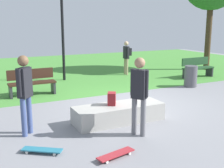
# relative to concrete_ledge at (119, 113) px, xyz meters

# --- Properties ---
(ground_plane) EXTENTS (28.00, 28.00, 0.00)m
(ground_plane) POSITION_rel_concrete_ledge_xyz_m (1.10, 1.39, -0.22)
(ground_plane) COLOR gray
(grass_lawn) EXTENTS (26.60, 12.74, 0.01)m
(grass_lawn) POSITION_rel_concrete_ledge_xyz_m (1.10, 9.02, -0.22)
(grass_lawn) COLOR #478C38
(grass_lawn) RESTS_ON ground_plane
(concrete_ledge) EXTENTS (2.33, 0.81, 0.45)m
(concrete_ledge) POSITION_rel_concrete_ledge_xyz_m (0.00, 0.00, 0.00)
(concrete_ledge) COLOR #A8A59E
(concrete_ledge) RESTS_ON ground_plane
(backpack_on_ledge) EXTENTS (0.31, 0.34, 0.32)m
(backpack_on_ledge) POSITION_rel_concrete_ledge_xyz_m (-0.15, 0.10, 0.38)
(backpack_on_ledge) COLOR maroon
(backpack_on_ledge) RESTS_ON concrete_ledge
(skater_performing_trick) EXTENTS (0.34, 0.38, 1.77)m
(skater_performing_trick) POSITION_rel_concrete_ledge_xyz_m (-0.01, -0.99, 0.82)
(skater_performing_trick) COLOR slate
(skater_performing_trick) RESTS_ON ground_plane
(skater_watching) EXTENTS (0.37, 0.37, 1.82)m
(skater_watching) POSITION_rel_concrete_ledge_xyz_m (-2.27, 0.16, 0.85)
(skater_watching) COLOR #3F5184
(skater_watching) RESTS_ON ground_plane
(skateboard_by_ledge) EXTENTS (0.82, 0.38, 0.08)m
(skateboard_by_ledge) POSITION_rel_concrete_ledge_xyz_m (-0.98, -1.75, -0.16)
(skateboard_by_ledge) COLOR #A5262D
(skateboard_by_ledge) RESTS_ON ground_plane
(skateboard_spare) EXTENTS (0.77, 0.62, 0.08)m
(skateboard_spare) POSITION_rel_concrete_ledge_xyz_m (-2.19, -0.94, -0.16)
(skateboard_spare) COLOR teal
(skateboard_spare) RESTS_ON ground_plane
(park_bench_near_lamppost) EXTENTS (1.61, 0.50, 0.91)m
(park_bench_near_lamppost) POSITION_rel_concrete_ledge_xyz_m (-1.45, 3.79, 0.26)
(park_bench_near_lamppost) COLOR #331E14
(park_bench_near_lamppost) RESTS_ON ground_plane
(park_bench_center_lawn) EXTENTS (1.62, 0.53, 0.91)m
(park_bench_center_lawn) POSITION_rel_concrete_ledge_xyz_m (6.09, 3.78, 0.26)
(park_bench_center_lawn) COLOR #1E4223
(park_bench_center_lawn) RESTS_ON ground_plane
(lamp_post) EXTENTS (0.28, 0.28, 4.44)m
(lamp_post) POSITION_rel_concrete_ledge_xyz_m (0.36, 5.90, 2.46)
(lamp_post) COLOR black
(lamp_post) RESTS_ON ground_plane
(trash_bin) EXTENTS (0.50, 0.50, 0.84)m
(trash_bin) POSITION_rel_concrete_ledge_xyz_m (4.47, 2.38, 0.19)
(trash_bin) COLOR #4C4C51
(trash_bin) RESTS_ON ground_plane
(pedestrian_with_backpack) EXTENTS (0.37, 0.43, 1.62)m
(pedestrian_with_backpack) POSITION_rel_concrete_ledge_xyz_m (3.50, 5.87, 0.75)
(pedestrian_with_backpack) COLOR tan
(pedestrian_with_backpack) RESTS_ON ground_plane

